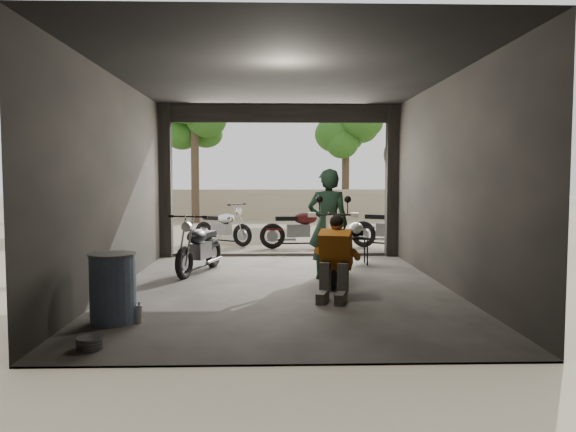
{
  "coord_description": "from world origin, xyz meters",
  "views": [
    {
      "loc": [
        -0.17,
        -8.44,
        1.7
      ],
      "look_at": [
        0.1,
        0.6,
        1.07
      ],
      "focal_mm": 35.0,
      "sensor_mm": 36.0,
      "label": 1
    }
  ],
  "objects": [
    {
      "name": "oil_drum",
      "position": [
        -2.0,
        -1.98,
        0.41
      ],
      "size": [
        0.59,
        0.59,
        0.81
      ],
      "primitive_type": "cylinder",
      "rotation": [
        0.0,
        0.0,
        0.13
      ],
      "color": "#475B78",
      "rests_on": "ground"
    },
    {
      "name": "outside_bike_b",
      "position": [
        0.52,
        4.8,
        0.57
      ],
      "size": [
        1.71,
        0.76,
        1.14
      ],
      "primitive_type": null,
      "rotation": [
        0.0,
        0.0,
        1.61
      ],
      "color": "#431011",
      "rests_on": "ground"
    },
    {
      "name": "garage",
      "position": [
        0.0,
        0.55,
        1.28
      ],
      "size": [
        7.0,
        7.13,
        3.2
      ],
      "color": "#2D2B28",
      "rests_on": "ground"
    },
    {
      "name": "outside_bike_c",
      "position": [
        2.64,
        4.59,
        0.6
      ],
      "size": [
        1.88,
        1.59,
        1.2
      ],
      "primitive_type": null,
      "rotation": [
        0.0,
        0.0,
        0.99
      ],
      "color": "black",
      "rests_on": "ground"
    },
    {
      "name": "helmet",
      "position": [
        1.47,
        2.34,
        0.69
      ],
      "size": [
        0.39,
        0.4,
        0.28
      ],
      "primitive_type": "ellipsoid",
      "rotation": [
        0.0,
        0.0,
        0.44
      ],
      "color": "white",
      "rests_on": "stool"
    },
    {
      "name": "mechanic",
      "position": [
        0.69,
        -0.87,
        0.57
      ],
      "size": [
        0.77,
        0.91,
        1.13
      ],
      "primitive_type": null,
      "rotation": [
        0.0,
        0.0,
        -0.28
      ],
      "color": "#C36B1A",
      "rests_on": "ground"
    },
    {
      "name": "left_bike",
      "position": [
        -1.44,
        1.39,
        0.53
      ],
      "size": [
        1.07,
        1.69,
        1.06
      ],
      "primitive_type": null,
      "rotation": [
        0.0,
        0.0,
        -0.29
      ],
      "color": "black",
      "rests_on": "ground"
    },
    {
      "name": "sign_post",
      "position": [
        2.65,
        3.5,
        1.78
      ],
      "size": [
        0.87,
        0.08,
        2.61
      ],
      "rotation": [
        0.0,
        0.0,
        0.31
      ],
      "color": "black",
      "rests_on": "ground"
    },
    {
      "name": "main_bike",
      "position": [
        0.84,
        0.53,
        0.59
      ],
      "size": [
        0.97,
        1.84,
        1.17
      ],
      "primitive_type": null,
      "rotation": [
        0.0,
        0.0,
        -0.15
      ],
      "color": "white",
      "rests_on": "ground"
    },
    {
      "name": "tree_right",
      "position": [
        2.8,
        14.0,
        3.56
      ],
      "size": [
        2.2,
        2.2,
        5.0
      ],
      "color": "#382B1E",
      "rests_on": "ground"
    },
    {
      "name": "boundary_wall",
      "position": [
        0.0,
        14.0,
        0.6
      ],
      "size": [
        18.0,
        0.3,
        1.2
      ],
      "primitive_type": "cube",
      "color": "gray",
      "rests_on": "ground"
    },
    {
      "name": "tree_left",
      "position": [
        -3.0,
        12.5,
        3.99
      ],
      "size": [
        2.2,
        2.2,
        5.6
      ],
      "color": "#382B1E",
      "rests_on": "ground"
    },
    {
      "name": "outside_bike_a",
      "position": [
        -1.39,
        5.56,
        0.53
      ],
      "size": [
        1.65,
        1.42,
        1.05
      ],
      "primitive_type": null,
      "rotation": [
        0.0,
        0.0,
        0.97
      ],
      "color": "black",
      "rests_on": "ground"
    },
    {
      "name": "rider",
      "position": [
        0.76,
        0.73,
        0.92
      ],
      "size": [
        0.7,
        0.5,
        1.84
      ],
      "primitive_type": "imported",
      "rotation": [
        0.0,
        0.0,
        3.06
      ],
      "color": "#172F22",
      "rests_on": "ground"
    },
    {
      "name": "ground",
      "position": [
        0.0,
        0.0,
        0.0
      ],
      "size": [
        80.0,
        80.0,
        0.0
      ],
      "primitive_type": "plane",
      "color": "#7A6D56",
      "rests_on": "ground"
    },
    {
      "name": "stool",
      "position": [
        1.49,
        2.27,
        0.47
      ],
      "size": [
        0.4,
        0.4,
        0.55
      ],
      "rotation": [
        0.0,
        0.0,
        -0.1
      ],
      "color": "black",
      "rests_on": "ground"
    }
  ]
}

